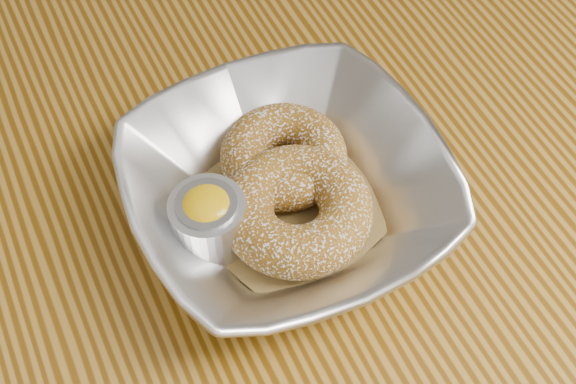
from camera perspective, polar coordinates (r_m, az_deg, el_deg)
name	(u,v)px	position (r m, az deg, el deg)	size (l,w,h in m)	color
table	(243,310)	(0.71, -3.23, -8.35)	(1.20, 0.80, 0.75)	brown
serving_bowl	(288,192)	(0.62, 0.00, 0.01)	(0.25, 0.25, 0.06)	silver
parchment	(288,207)	(0.64, 0.00, -1.10)	(0.14, 0.14, 0.00)	olive
donut_back	(284,156)	(0.64, -0.32, 2.57)	(0.10, 0.10, 0.04)	brown
donut_front	(297,210)	(0.61, 0.62, -1.30)	(0.12, 0.12, 0.04)	brown
ramekin	(208,219)	(0.60, -5.68, -1.95)	(0.06, 0.06, 0.05)	silver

